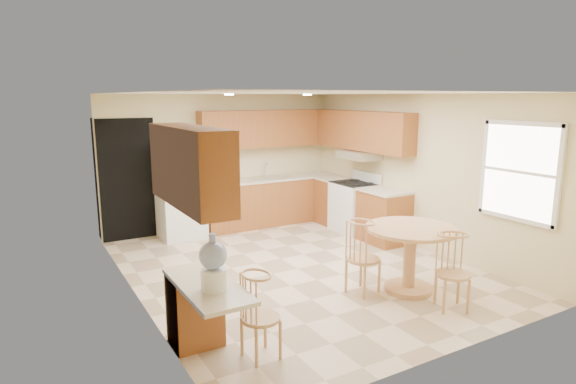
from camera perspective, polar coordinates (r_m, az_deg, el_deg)
floor at (r=7.07m, az=1.16°, el=-9.07°), size 5.50×5.50×0.00m
ceiling at (r=6.63m, az=1.25°, el=11.64°), size 4.50×5.50×0.02m
wall_back at (r=9.17m, az=-7.74°, el=3.60°), size 4.50×0.02×2.50m
wall_front at (r=4.67m, az=19.02°, el=-4.33°), size 4.50×0.02×2.50m
wall_left at (r=5.92m, az=-17.79°, el=-1.04°), size 0.02×5.50×2.50m
wall_right at (r=8.12m, az=14.93°, el=2.34°), size 0.02×5.50×2.50m
doorway at (r=8.69m, az=-18.41°, el=1.36°), size 0.90×0.02×2.10m
base_cab_back at (r=9.41m, az=-1.98°, el=-1.15°), size 2.75×0.60×0.87m
counter_back at (r=9.32m, az=-2.00°, el=1.58°), size 2.75×0.63×0.04m
base_cab_right_a at (r=9.47m, az=5.47°, el=-1.12°), size 0.60×0.59×0.87m
counter_right_a at (r=9.38m, az=5.52°, el=1.60°), size 0.63×0.59×0.04m
base_cab_right_b at (r=8.36m, az=11.26°, el=-2.95°), size 0.60×0.80×0.87m
counter_right_b at (r=8.26m, az=11.38°, el=0.11°), size 0.63×0.80×0.04m
upper_cab_back at (r=9.33m, az=-2.44°, el=7.52°), size 2.75×0.33×0.70m
upper_cab_right at (r=8.84m, az=8.80°, el=7.20°), size 0.33×2.42×0.70m
upper_cab_left at (r=4.33m, az=-11.53°, el=3.00°), size 0.33×1.40×0.70m
sink at (r=9.31m, az=-2.14°, el=1.70°), size 0.78×0.44×0.01m
range_hood at (r=8.80m, az=8.41°, el=4.38°), size 0.50×0.76×0.14m
desk_pedestal at (r=5.04m, az=-10.96°, el=-13.54°), size 0.48×0.42×0.72m
desk_top at (r=4.55m, az=-9.54°, el=-10.90°), size 0.50×1.20×0.04m
window at (r=6.90m, az=25.76°, el=2.17°), size 0.06×1.12×1.30m
can_light_a at (r=7.47m, az=-6.99°, el=11.40°), size 0.14×0.14×0.02m
can_light_b at (r=8.12m, az=2.31°, el=11.45°), size 0.14×0.14×0.02m
refrigerator at (r=8.60m, az=-12.64°, el=0.17°), size 0.74×0.72×1.69m
stove at (r=8.92m, az=7.85°, el=-1.72°), size 0.65×0.76×1.09m
dining_table at (r=6.32m, az=14.27°, el=-6.62°), size 1.14×1.14×0.85m
chair_table_a at (r=6.07m, az=9.46°, el=-6.98°), size 0.41×0.54×0.94m
chair_table_b at (r=5.89m, az=19.65°, el=-8.36°), size 0.39×0.45×0.89m
chair_desk at (r=4.59m, az=-2.80°, el=-13.82°), size 0.37×0.48×0.84m
water_crock at (r=4.31m, az=-8.86°, el=-8.53°), size 0.25×0.25×0.52m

